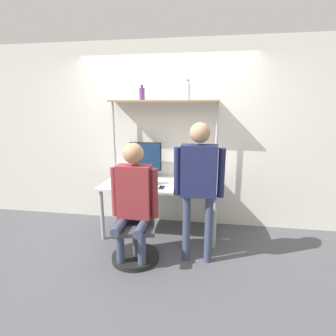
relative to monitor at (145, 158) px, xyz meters
name	(u,v)px	position (x,y,z in m)	size (l,w,h in m)	color
ground_plane	(155,246)	(0.28, -0.67, -1.03)	(12.00, 12.00, 0.00)	#4C4C51
wall_back	(166,136)	(0.28, 0.18, 0.32)	(8.00, 0.06, 2.70)	silver
desk	(161,188)	(0.28, -0.25, -0.37)	(1.61, 0.80, 0.74)	silver
shelf_unit	(164,121)	(0.28, -0.01, 0.55)	(1.53, 0.31, 1.87)	#997A56
monitor	(145,158)	(0.00, 0.00, 0.00)	(0.48, 0.18, 0.54)	black
laptop	(141,181)	(0.04, -0.40, -0.23)	(0.33, 0.26, 0.24)	#333338
cell_phone	(162,188)	(0.32, -0.47, -0.29)	(0.07, 0.15, 0.01)	#264C8C
office_chair	(135,237)	(0.09, -0.95, -0.76)	(0.56, 0.56, 0.89)	black
person_seated	(134,194)	(0.10, -1.00, -0.21)	(0.55, 0.48, 1.39)	#38425B
person_standing	(199,176)	(0.82, -0.90, 0.00)	(0.56, 0.22, 1.62)	#38425B
bottle_clear	(188,91)	(0.61, -0.01, 0.95)	(0.08, 0.08, 0.26)	silver
bottle_purple	(142,94)	(-0.03, -0.01, 0.92)	(0.08, 0.08, 0.20)	#593372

